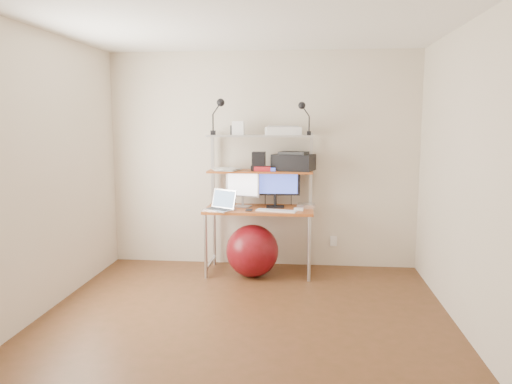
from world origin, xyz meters
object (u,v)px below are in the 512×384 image
printer (294,162)px  exercise_ball (252,251)px  monitor_silver (243,186)px  monitor_black (275,183)px  laptop (222,206)px

printer → exercise_ball: (-0.44, -0.32, -0.96)m
monitor_silver → monitor_black: bearing=14.5°
monitor_black → printer: (0.20, 0.09, 0.23)m
monitor_silver → exercise_ball: 0.73m
laptop → printer: 0.96m
printer → exercise_ball: 1.10m
monitor_silver → laptop: size_ratio=1.10×
printer → monitor_black: bearing=-140.9°
laptop → monitor_silver: bearing=78.0°
monitor_silver → monitor_black: size_ratio=0.79×
monitor_black → laptop: bearing=-161.7°
printer → exercise_ball: size_ratio=0.88×
monitor_silver → laptop: (-0.21, -0.22, -0.19)m
printer → monitor_silver: bearing=-155.1°
monitor_black → laptop: 0.66m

